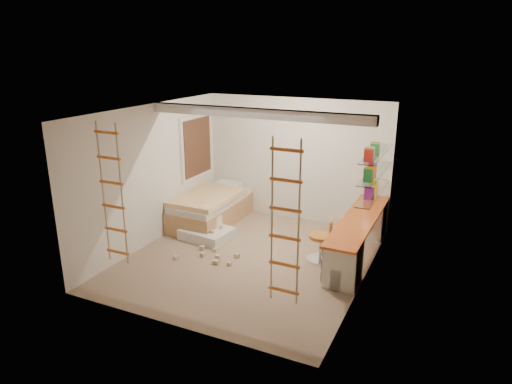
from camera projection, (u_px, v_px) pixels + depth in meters
The scene contains 15 objects.
floor at pixel (249, 259), 8.05m from camera, with size 4.50×4.50×0.00m, color #94795F.
ceiling_beam at pixel (256, 113), 7.55m from camera, with size 4.00×0.18×0.16m, color white.
window_frame at pixel (196, 147), 9.68m from camera, with size 0.06×1.15×1.35m, color white.
window_blind at pixel (198, 147), 9.66m from camera, with size 0.02×1.00×1.20m, color #4C2D1E.
rope_ladder_left at pixel (112, 195), 6.63m from camera, with size 0.41×0.04×2.13m, color orange, non-canonical shape.
rope_ladder_right at pixel (285, 224), 5.54m from camera, with size 0.41×0.04×2.13m, color orange, non-canonical shape.
waste_bin at pixel (337, 278), 7.03m from camera, with size 0.27×0.27×0.34m, color white.
desk at pixel (358, 236), 7.98m from camera, with size 0.56×2.80×0.75m.
shelves at pixel (375, 173), 7.82m from camera, with size 0.25×1.80×0.71m.
bed at pixel (211, 208), 9.61m from camera, with size 1.02×2.00×0.69m.
task_lamp at pixel (370, 182), 8.61m from camera, with size 0.14×0.36×0.57m.
swivel_chair at pixel (322, 245), 7.89m from camera, with size 0.56×0.56×0.79m.
play_platform at pixel (206, 230), 8.90m from camera, with size 1.00×0.82×0.41m.
toy_blocks at pixel (209, 240), 8.36m from camera, with size 1.24×1.23×0.68m.
books at pixel (376, 165), 7.78m from camera, with size 0.14×0.58×0.92m.
Camera 1 is at (3.22, -6.58, 3.56)m, focal length 32.00 mm.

